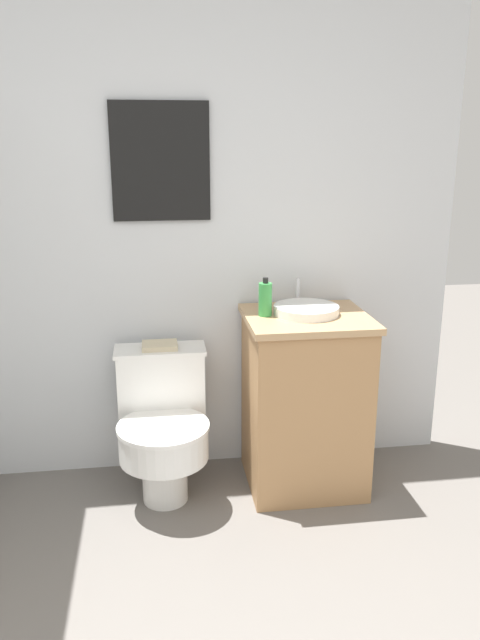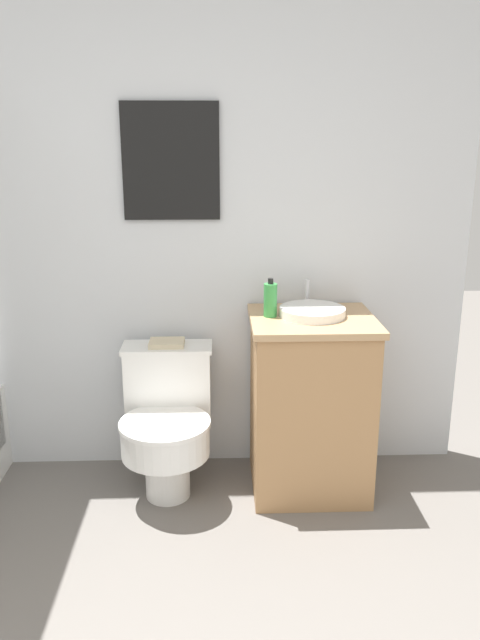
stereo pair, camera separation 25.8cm
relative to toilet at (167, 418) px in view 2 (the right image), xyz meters
The scene contains 6 objects.
wall_back 0.98m from the toilet, 130.73° to the left, with size 3.41×0.07×2.50m.
toilet is the anchor object (origin of this frame).
vanity 0.67m from the toilet, ahead, with size 0.56×0.51×0.84m.
sink 0.83m from the toilet, ahead, with size 0.30×0.33×0.13m.
soap_bottle 0.73m from the toilet, ahead, with size 0.06×0.06×0.17m.
book_on_tank 0.35m from the toilet, 90.00° to the left, with size 0.16×0.12×0.02m.
Camera 2 is at (0.50, -0.60, 1.60)m, focal length 35.00 mm.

